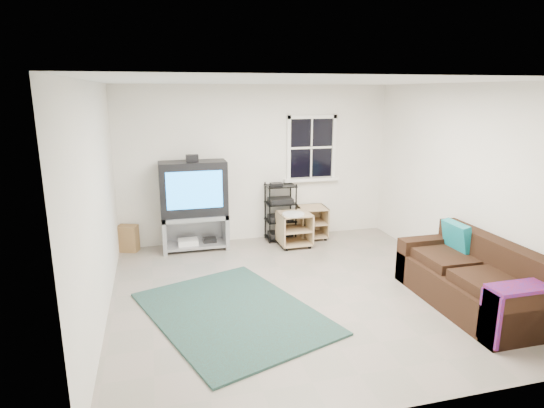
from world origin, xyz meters
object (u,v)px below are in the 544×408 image
object	(u,v)px
tv_unit	(194,198)
sofa	(472,281)
side_table_left	(312,221)
av_rack	(280,215)
side_table_right	(294,226)

from	to	relation	value
tv_unit	sofa	bearing A→B (deg)	-43.95
side_table_left	sofa	world-z (taller)	sofa
side_table_left	sofa	distance (m)	3.10
sofa	av_rack	bearing A→B (deg)	117.34
side_table_left	side_table_right	size ratio (longest dim) A/B	0.95
av_rack	sofa	distance (m)	3.34
sofa	side_table_left	bearing A→B (deg)	108.25
tv_unit	side_table_left	xyz separation A→B (m)	(2.02, 0.06, -0.54)
tv_unit	side_table_left	size ratio (longest dim) A/B	2.75
side_table_left	sofa	size ratio (longest dim) A/B	0.29
side_table_right	sofa	xyz separation A→B (m)	(1.40, -2.62, -0.02)
side_table_right	tv_unit	bearing A→B (deg)	170.63
tv_unit	side_table_right	bearing A→B (deg)	-9.37
side_table_right	side_table_left	bearing A→B (deg)	37.15
av_rack	side_table_right	bearing A→B (deg)	-69.22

